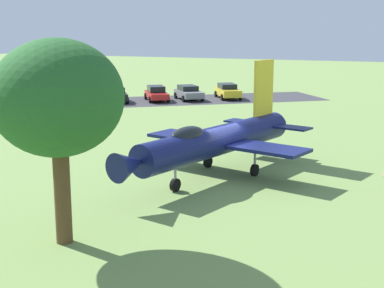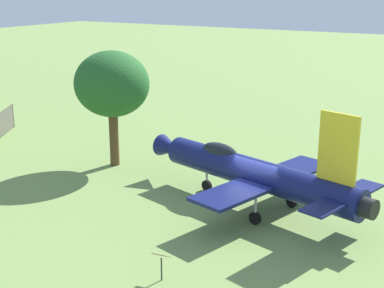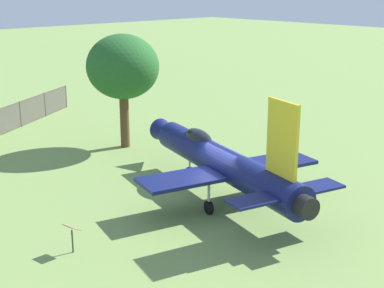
# 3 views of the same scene
# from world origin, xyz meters

# --- Properties ---
(ground_plane) EXTENTS (200.00, 200.00, 0.00)m
(ground_plane) POSITION_xyz_m (0.00, 0.00, 0.00)
(ground_plane) COLOR #75934C
(display_jet) EXTENTS (12.86, 8.79, 5.49)m
(display_jet) POSITION_xyz_m (-0.31, 0.08, 1.86)
(display_jet) COLOR #111951
(display_jet) RESTS_ON ground_plane
(shade_tree) EXTENTS (4.46, 4.27, 6.88)m
(shade_tree) POSITION_xyz_m (-10.13, 1.87, 4.90)
(shade_tree) COLOR brown
(shade_tree) RESTS_ON ground_plane
(info_plaque) EXTENTS (0.65, 0.48, 1.14)m
(info_plaque) POSITION_xyz_m (-0.26, -7.90, 0.85)
(info_plaque) COLOR #333333
(info_plaque) RESTS_ON ground_plane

